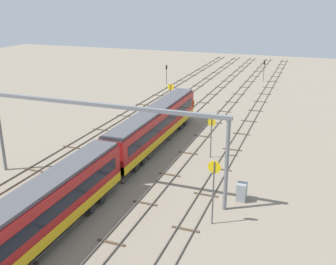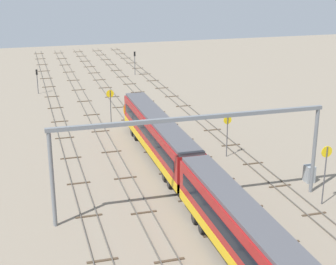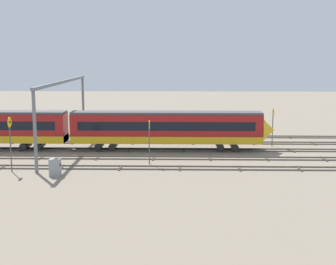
{
  "view_description": "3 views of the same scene",
  "coord_description": "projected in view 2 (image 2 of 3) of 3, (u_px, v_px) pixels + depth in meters",
  "views": [
    {
      "loc": [
        -39.64,
        -18.17,
        18.24
      ],
      "look_at": [
        4.22,
        -1.91,
        2.08
      ],
      "focal_mm": 41.99,
      "sensor_mm": 36.0,
      "label": 1
    },
    {
      "loc": [
        -49.02,
        14.49,
        21.51
      ],
      "look_at": [
        7.42,
        -1.95,
        2.09
      ],
      "focal_mm": 54.95,
      "sensor_mm": 36.0,
      "label": 2
    },
    {
      "loc": [
        6.32,
        -59.85,
        12.27
      ],
      "look_at": [
        4.87,
        1.65,
        2.02
      ],
      "focal_mm": 51.27,
      "sensor_mm": 36.0,
      "label": 3
    }
  ],
  "objects": [
    {
      "name": "overhead_gantry",
      "position": [
        193.0,
        136.0,
        45.37
      ],
      "size": [
        0.4,
        25.39,
        8.83
      ],
      "color": "slate",
      "rests_on": "ground"
    },
    {
      "name": "speed_sign_mid_trackside",
      "position": [
        325.0,
        166.0,
        47.01
      ],
      "size": [
        0.14,
        1.09,
        5.78
      ],
      "color": "#4C4C51",
      "rests_on": "ground"
    },
    {
      "name": "relay_cabinet",
      "position": [
        309.0,
        174.0,
        52.89
      ],
      "size": [
        1.1,
        0.88,
        1.77
      ],
      "color": "gray",
      "rests_on": "ground"
    },
    {
      "name": "signal_light_trackside_departure",
      "position": [
        135.0,
        60.0,
        103.02
      ],
      "size": [
        0.31,
        0.32,
        4.71
      ],
      "color": "#4C4C51",
      "rests_on": "ground"
    },
    {
      "name": "speed_sign_near_foreground",
      "position": [
        110.0,
        102.0,
        70.45
      ],
      "size": [
        0.14,
        1.05,
        5.08
      ],
      "color": "#4C4C51",
      "rests_on": "ground"
    },
    {
      "name": "speed_sign_far_trackside",
      "position": [
        227.0,
        130.0,
        59.09
      ],
      "size": [
        0.14,
        0.97,
        4.93
      ],
      "color": "#4C4C51",
      "rests_on": "ground"
    },
    {
      "name": "track_near_foreground",
      "position": [
        253.0,
        163.0,
        57.86
      ],
      "size": [
        172.59,
        2.4,
        0.16
      ],
      "color": "#59544C",
      "rests_on": "ground"
    },
    {
      "name": "track_second_far",
      "position": [
        125.0,
        178.0,
        53.97
      ],
      "size": [
        172.59,
        2.4,
        0.16
      ],
      "color": "#59544C",
      "rests_on": "ground"
    },
    {
      "name": "ground_plane",
      "position": [
        170.0,
        173.0,
        55.28
      ],
      "size": [
        188.59,
        188.59,
        0.0
      ],
      "primitive_type": "plane",
      "color": "gray"
    },
    {
      "name": "track_second_near",
      "position": [
        212.0,
        168.0,
        56.56
      ],
      "size": [
        172.59,
        2.4,
        0.16
      ],
      "color": "#59544C",
      "rests_on": "ground"
    },
    {
      "name": "signal_light_trackside_approach",
      "position": [
        37.0,
        78.0,
        88.13
      ],
      "size": [
        0.31,
        0.32,
        4.23
      ],
      "color": "#4C4C51",
      "rests_on": "ground"
    },
    {
      "name": "track_with_train",
      "position": [
        170.0,
        173.0,
        55.26
      ],
      "size": [
        172.59,
        2.4,
        0.16
      ],
      "color": "#59544C",
      "rests_on": "ground"
    },
    {
      "name": "track_far_background",
      "position": [
        79.0,
        183.0,
        52.67
      ],
      "size": [
        172.59,
        2.4,
        0.16
      ],
      "color": "#59544C",
      "rests_on": "ground"
    }
  ]
}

